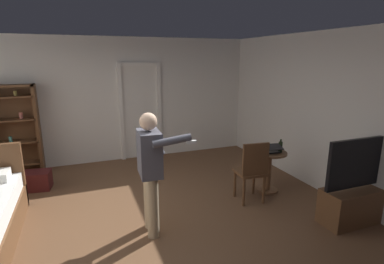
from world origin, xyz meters
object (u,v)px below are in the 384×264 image
(bottle_on_table, at_px, (280,147))
(person_blue_shirt, at_px, (151,166))
(suitcase_dark, at_px, (34,181))
(laptop, at_px, (270,150))
(bookshelf, at_px, (14,127))
(tv_flatscreen, at_px, (356,197))
(side_table, at_px, (269,165))
(wooden_chair, at_px, (252,169))

(bottle_on_table, height_order, person_blue_shirt, person_blue_shirt)
(suitcase_dark, bearing_deg, laptop, -14.64)
(suitcase_dark, bearing_deg, person_blue_shirt, -43.28)
(suitcase_dark, bearing_deg, bookshelf, 118.86)
(laptop, height_order, bottle_on_table, bottle_on_table)
(tv_flatscreen, xyz_separation_m, suitcase_dark, (-4.29, 2.76, -0.20))
(tv_flatscreen, relative_size, side_table, 1.73)
(side_table, height_order, wooden_chair, wooden_chair)
(side_table, bearing_deg, person_blue_shirt, -166.80)
(wooden_chair, height_order, person_blue_shirt, person_blue_shirt)
(laptop, bearing_deg, person_blue_shirt, -167.68)
(bookshelf, bearing_deg, person_blue_shirt, -56.08)
(bookshelf, xyz_separation_m, suitcase_dark, (0.35, -0.92, -0.78))
(wooden_chair, relative_size, person_blue_shirt, 0.62)
(laptop, bearing_deg, side_table, 49.25)
(bookshelf, xyz_separation_m, wooden_chair, (3.61, -2.66, -0.40))
(tv_flatscreen, distance_m, laptop, 1.40)
(wooden_chair, distance_m, person_blue_shirt, 1.71)
(bottle_on_table, bearing_deg, wooden_chair, -165.25)
(laptop, xyz_separation_m, wooden_chair, (-0.45, -0.20, -0.21))
(bookshelf, distance_m, suitcase_dark, 1.26)
(bottle_on_table, relative_size, wooden_chair, 0.23)
(tv_flatscreen, bearing_deg, suitcase_dark, 147.23)
(bookshelf, xyz_separation_m, tv_flatscreen, (4.64, -3.68, -0.58))
(side_table, relative_size, person_blue_shirt, 0.44)
(bottle_on_table, xyz_separation_m, person_blue_shirt, (-2.28, -0.42, 0.12))
(tv_flatscreen, bearing_deg, side_table, 113.07)
(bookshelf, bearing_deg, laptop, -31.15)
(bottle_on_table, xyz_separation_m, suitcase_dark, (-3.89, 1.58, -0.64))
(person_blue_shirt, bearing_deg, tv_flatscreen, -15.86)
(wooden_chair, height_order, suitcase_dark, wooden_chair)
(tv_flatscreen, relative_size, laptop, 3.24)
(tv_flatscreen, relative_size, bottle_on_table, 5.42)
(tv_flatscreen, relative_size, suitcase_dark, 2.26)
(bottle_on_table, bearing_deg, side_table, 150.26)
(laptop, relative_size, person_blue_shirt, 0.24)
(person_blue_shirt, bearing_deg, wooden_chair, 8.82)
(tv_flatscreen, bearing_deg, bottle_on_table, 108.59)
(tv_flatscreen, height_order, laptop, tv_flatscreen)
(laptop, distance_m, suitcase_dark, 4.06)
(laptop, bearing_deg, bookshelf, 148.85)
(laptop, distance_m, bottle_on_table, 0.19)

